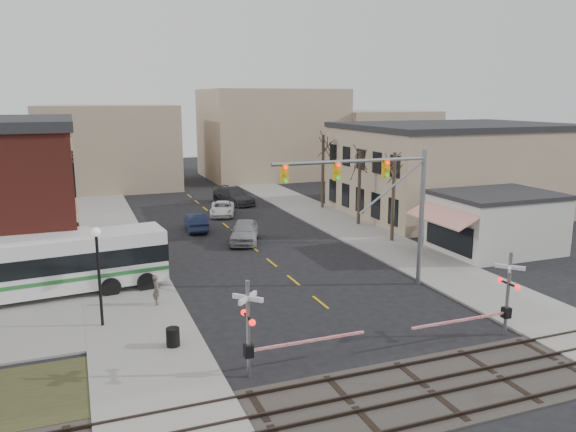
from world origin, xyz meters
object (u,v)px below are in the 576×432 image
object	(u,v)px
traffic_signal_mast	(383,192)
car_c	(222,209)
trash_bin	(173,337)
pedestrian_far	(93,276)
rr_crossing_west	(259,329)
car_b	(196,222)
car_a	(244,231)
transit_bus	(43,265)
pedestrian_near	(156,290)
street_lamp	(98,257)
car_d	(234,196)
rr_crossing_east	(500,296)

from	to	relation	value
traffic_signal_mast	car_c	bearing A→B (deg)	97.93
trash_bin	pedestrian_far	distance (m)	9.60
rr_crossing_west	car_b	xyz separation A→B (m)	(2.84, 25.64, -1.24)
car_a	car_c	world-z (taller)	car_a
transit_bus	car_b	world-z (taller)	transit_bus
transit_bus	car_a	distance (m)	15.91
traffic_signal_mast	trash_bin	bearing A→B (deg)	-163.85
car_a	car_b	world-z (taller)	car_a
car_a	pedestrian_near	distance (m)	13.98
car_b	trash_bin	bearing A→B (deg)	79.91
traffic_signal_mast	street_lamp	distance (m)	15.44
car_d	pedestrian_far	distance (m)	27.53
street_lamp	pedestrian_near	world-z (taller)	street_lamp
pedestrian_near	car_c	bearing A→B (deg)	-22.22
rr_crossing_west	pedestrian_near	world-z (taller)	rr_crossing_west
car_d	car_a	bearing A→B (deg)	-120.63
rr_crossing_west	trash_bin	bearing A→B (deg)	127.23
street_lamp	transit_bus	bearing A→B (deg)	116.81
rr_crossing_west	car_a	world-z (taller)	rr_crossing_west
transit_bus	rr_crossing_east	world-z (taller)	rr_crossing_east
transit_bus	street_lamp	xyz separation A→B (m)	(2.73, -5.40, 1.62)
traffic_signal_mast	pedestrian_far	world-z (taller)	traffic_signal_mast
street_lamp	trash_bin	size ratio (longest dim) A/B	5.84
car_b	pedestrian_far	bearing A→B (deg)	60.50
car_a	pedestrian_far	distance (m)	13.60
rr_crossing_west	car_d	world-z (taller)	rr_crossing_west
car_b	pedestrian_far	world-z (taller)	pedestrian_far
car_c	pedestrian_far	xyz separation A→B (m)	(-12.18, -18.05, 0.26)
transit_bus	rr_crossing_east	bearing A→B (deg)	-33.36
car_c	rr_crossing_east	bearing A→B (deg)	-63.99
transit_bus	car_b	distance (m)	17.19
car_d	pedestrian_near	distance (m)	29.35
rr_crossing_west	transit_bus	bearing A→B (deg)	123.37
rr_crossing_east	car_c	world-z (taller)	rr_crossing_east
traffic_signal_mast	car_a	size ratio (longest dim) A/B	1.87
car_d	car_b	bearing A→B (deg)	-138.61
street_lamp	pedestrian_far	xyz separation A→B (m)	(-0.17, 5.59, -2.61)
car_d	pedestrian_far	bearing A→B (deg)	-140.40
car_a	car_d	world-z (taller)	car_a
rr_crossing_west	car_d	distance (m)	37.16
rr_crossing_west	pedestrian_near	distance (m)	9.58
car_b	rr_crossing_west	bearing A→B (deg)	87.95
trash_bin	car_b	bearing A→B (deg)	75.63
car_a	car_d	xyz separation A→B (m)	(3.49, 15.60, -0.02)
traffic_signal_mast	pedestrian_far	bearing A→B (deg)	160.40
transit_bus	pedestrian_far	world-z (taller)	transit_bus
pedestrian_far	car_a	bearing A→B (deg)	4.08
traffic_signal_mast	pedestrian_far	xyz separation A→B (m)	(-15.46, 5.51, -4.79)
transit_bus	trash_bin	distance (m)	10.60
rr_crossing_east	car_c	xyz separation A→B (m)	(-5.05, 31.26, -1.32)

